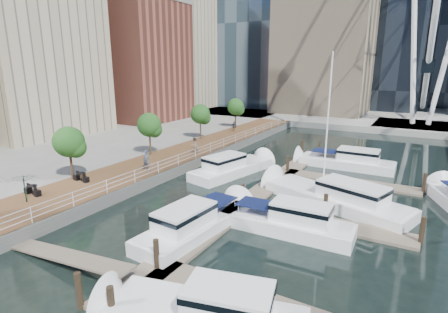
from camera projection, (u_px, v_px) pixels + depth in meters
ground at (141, 241)px, 21.54m from camera, size 520.00×520.00×0.00m
boardwalk at (174, 160)px, 38.34m from camera, size 6.00×60.00×1.00m
seawall at (197, 163)px, 36.90m from camera, size 0.25×60.00×1.00m
land_inland at (27, 136)px, 51.29m from camera, size 48.00×90.00×1.00m
land_far at (372, 99)px, 107.16m from camera, size 200.00×114.00×1.00m
pier at (420, 127)px, 58.41m from camera, size 14.00×12.00×1.00m
railing at (196, 154)px, 36.69m from camera, size 0.10×60.00×1.05m
floating_docks at (314, 204)px, 25.99m from camera, size 16.00×34.00×2.60m
midrise_condos at (95, 47)px, 56.81m from camera, size 19.00×67.00×28.00m
street_trees at (149, 125)px, 37.70m from camera, size 2.60×42.60×4.60m
cafe_tables at (8, 200)px, 24.51m from camera, size 2.50×13.70×0.74m
yacht_foreground at (284, 231)px, 22.85m from camera, size 9.63×2.86×2.15m
pedestrian_near at (146, 160)px, 32.30m from camera, size 0.76×0.54×1.98m
pedestrian_mid at (194, 145)px, 38.68m from camera, size 0.75×0.95×1.92m
pedestrian_far at (234, 126)px, 51.94m from camera, size 0.89×0.38×1.51m
moored_yachts at (323, 205)px, 27.14m from camera, size 26.24×31.13×11.50m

